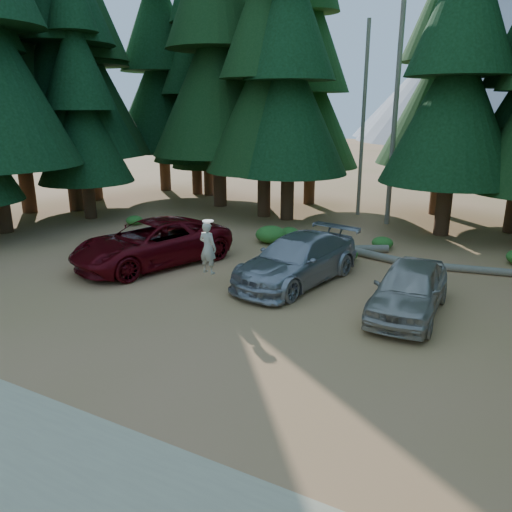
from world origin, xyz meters
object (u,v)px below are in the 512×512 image
(silver_minivan_right, at_px, (409,289))
(log_left, at_px, (334,249))
(log_mid, at_px, (358,252))
(log_right, at_px, (477,270))
(red_pickup, at_px, (152,243))
(silver_minivan_center, at_px, (297,260))
(frisbee_player, at_px, (208,248))

(silver_minivan_right, bearing_deg, log_left, 128.14)
(log_mid, height_order, log_right, log_mid)
(red_pickup, relative_size, log_mid, 1.61)
(log_left, bearing_deg, red_pickup, -170.21)
(log_mid, bearing_deg, silver_minivan_center, -88.09)
(log_right, bearing_deg, log_left, 168.84)
(log_left, xyz_separation_m, log_mid, (1.00, 0.11, -0.00))
(log_left, distance_m, log_mid, 1.01)
(silver_minivan_right, xyz_separation_m, log_right, (1.44, 4.86, -0.63))
(red_pickup, relative_size, log_right, 1.43)
(silver_minivan_right, distance_m, frisbee_player, 6.48)
(silver_minivan_right, xyz_separation_m, log_mid, (-3.00, 5.00, -0.61))
(frisbee_player, height_order, log_right, frisbee_player)
(red_pickup, distance_m, silver_minivan_right, 9.56)
(red_pickup, height_order, log_right, red_pickup)
(silver_minivan_right, distance_m, log_right, 5.11)
(log_mid, bearing_deg, log_right, 13.38)
(silver_minivan_right, bearing_deg, silver_minivan_center, 164.96)
(frisbee_player, bearing_deg, log_left, -109.41)
(silver_minivan_center, relative_size, log_mid, 1.45)
(log_mid, bearing_deg, silver_minivan_right, -43.92)
(log_mid, bearing_deg, log_left, -158.87)
(frisbee_player, distance_m, log_mid, 6.78)
(silver_minivan_right, distance_m, log_mid, 5.86)
(red_pickup, bearing_deg, silver_minivan_right, 18.46)
(red_pickup, distance_m, silver_minivan_center, 5.67)
(frisbee_player, distance_m, log_left, 6.24)
(log_left, height_order, log_mid, log_left)
(silver_minivan_center, height_order, log_left, silver_minivan_center)
(red_pickup, bearing_deg, log_left, 59.80)
(silver_minivan_center, relative_size, frisbee_player, 3.05)
(silver_minivan_right, relative_size, frisbee_player, 2.50)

